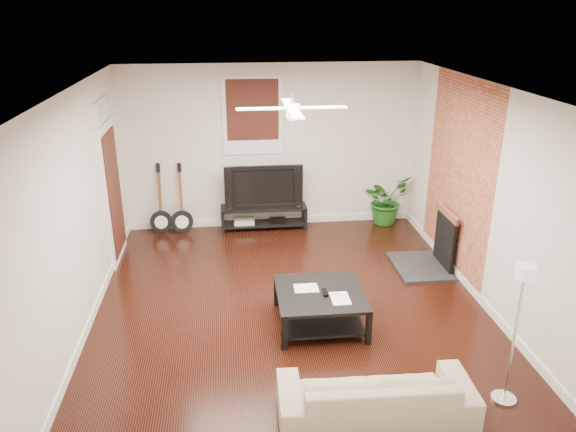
# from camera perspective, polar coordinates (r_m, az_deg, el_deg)

# --- Properties ---
(room) EXTENTS (5.01, 6.01, 2.81)m
(room) POSITION_cam_1_polar(r_m,az_deg,el_deg) (6.57, 0.39, 0.78)
(room) COLOR black
(room) RESTS_ON ground
(brick_accent) EXTENTS (0.02, 2.20, 2.80)m
(brick_accent) POSITION_cam_1_polar(r_m,az_deg,el_deg) (8.14, 17.23, 3.88)
(brick_accent) COLOR #9F5533
(brick_accent) RESTS_ON floor
(fireplace) EXTENTS (0.80, 1.10, 0.92)m
(fireplace) POSITION_cam_1_polar(r_m,az_deg,el_deg) (8.34, 14.72, -2.32)
(fireplace) COLOR black
(fireplace) RESTS_ON floor
(window_back) EXTENTS (1.00, 0.06, 1.30)m
(window_back) POSITION_cam_1_polar(r_m,az_deg,el_deg) (9.26, -3.69, 10.33)
(window_back) COLOR #33110E
(window_back) RESTS_ON wall_back
(door_left) EXTENTS (0.08, 1.00, 2.50)m
(door_left) POSITION_cam_1_polar(r_m,az_deg,el_deg) (8.55, -17.83, 3.58)
(door_left) COLOR white
(door_left) RESTS_ON wall_left
(tv_stand) EXTENTS (1.48, 0.39, 0.41)m
(tv_stand) POSITION_cam_1_polar(r_m,az_deg,el_deg) (9.57, -2.52, -0.17)
(tv_stand) COLOR black
(tv_stand) RESTS_ON floor
(tv) EXTENTS (1.32, 0.17, 0.76)m
(tv) POSITION_cam_1_polar(r_m,az_deg,el_deg) (9.39, -2.59, 3.22)
(tv) COLOR black
(tv) RESTS_ON tv_stand
(coffee_table) EXTENTS (1.05, 1.05, 0.44)m
(coffee_table) POSITION_cam_1_polar(r_m,az_deg,el_deg) (6.82, 3.31, -9.46)
(coffee_table) COLOR black
(coffee_table) RESTS_ON floor
(sofa) EXTENTS (1.85, 0.78, 0.53)m
(sofa) POSITION_cam_1_polar(r_m,az_deg,el_deg) (5.48, 9.08, -17.82)
(sofa) COLOR tan
(sofa) RESTS_ON floor
(floor_lamp) EXTENTS (0.25, 0.25, 1.49)m
(floor_lamp) POSITION_cam_1_polar(r_m,az_deg,el_deg) (5.75, 22.45, -11.42)
(floor_lamp) COLOR white
(floor_lamp) RESTS_ON floor
(potted_plant) EXTENTS (1.04, 1.01, 0.88)m
(potted_plant) POSITION_cam_1_polar(r_m,az_deg,el_deg) (9.90, 10.13, 1.68)
(potted_plant) COLOR #1E5A19
(potted_plant) RESTS_ON floor
(guitar_left) EXTENTS (0.39, 0.28, 1.22)m
(guitar_left) POSITION_cam_1_polar(r_m,az_deg,el_deg) (9.45, -13.19, 1.62)
(guitar_left) COLOR black
(guitar_left) RESTS_ON floor
(guitar_right) EXTENTS (0.39, 0.29, 1.22)m
(guitar_right) POSITION_cam_1_polar(r_m,az_deg,el_deg) (9.39, -11.09, 1.66)
(guitar_right) COLOR black
(guitar_right) RESTS_ON floor
(ceiling_fan) EXTENTS (1.24, 1.24, 0.32)m
(ceiling_fan) POSITION_cam_1_polar(r_m,az_deg,el_deg) (6.25, 0.42, 11.14)
(ceiling_fan) COLOR white
(ceiling_fan) RESTS_ON ceiling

